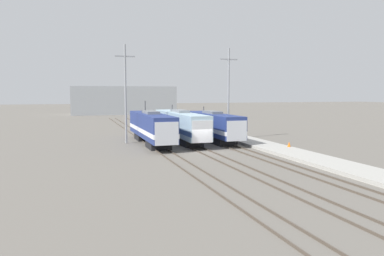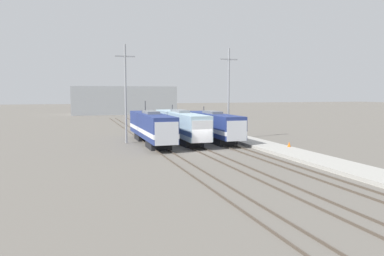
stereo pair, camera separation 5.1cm
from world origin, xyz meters
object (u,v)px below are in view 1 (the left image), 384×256
object	(u,v)px
catenary_tower_right	(228,92)
catenary_tower_left	(125,92)
traffic_cone	(289,144)
locomotive_center	(181,125)
locomotive_far_right	(214,126)
locomotive_far_left	(152,127)

from	to	relation	value
catenary_tower_right	catenary_tower_left	bearing A→B (deg)	180.00
traffic_cone	locomotive_center	bearing A→B (deg)	131.69
locomotive_far_right	traffic_cone	xyz separation A→B (m)	(5.62, -10.11, -1.49)
catenary_tower_right	locomotive_far_right	bearing A→B (deg)	-153.28
locomotive_far_left	locomotive_far_right	bearing A→B (deg)	2.85
locomotive_center	catenary_tower_left	bearing A→B (deg)	177.88
locomotive_far_left	catenary_tower_left	world-z (taller)	catenary_tower_left
catenary_tower_right	locomotive_center	bearing A→B (deg)	-177.80
locomotive_far_right	catenary_tower_left	size ratio (longest dim) A/B	1.28
locomotive_center	catenary_tower_left	size ratio (longest dim) A/B	1.47
locomotive_far_right	catenary_tower_left	world-z (taller)	catenary_tower_left
locomotive_far_left	locomotive_far_right	xyz separation A→B (m)	(8.77, 0.44, -0.07)
locomotive_far_left	traffic_cone	distance (m)	17.41
locomotive_far_right	catenary_tower_left	xyz separation A→B (m)	(-11.82, 1.40, 4.65)
catenary_tower_right	traffic_cone	bearing A→B (deg)	-76.17
catenary_tower_left	locomotive_far_right	bearing A→B (deg)	-6.77
locomotive_far_left	catenary_tower_right	distance (m)	12.57
catenary_tower_left	catenary_tower_right	bearing A→B (deg)	0.00
locomotive_far_left	locomotive_center	bearing A→B (deg)	19.62
locomotive_far_left	catenary_tower_left	size ratio (longest dim) A/B	1.36
locomotive_far_left	locomotive_far_right	size ratio (longest dim) A/B	1.07
catenary_tower_left	catenary_tower_right	size ratio (longest dim) A/B	1.00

